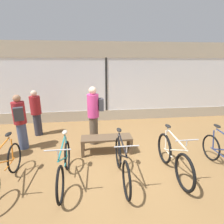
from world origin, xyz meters
TOP-DOWN VIEW (x-y plane):
  - ground_plane at (0.00, 0.00)m, footprint 24.00×24.00m
  - shop_back_wall at (0.00, 3.54)m, footprint 12.00×0.08m
  - bicycle_far_left at (-2.44, -0.33)m, footprint 0.46×1.75m
  - bicycle_left at (-1.24, -0.35)m, footprint 0.46×1.71m
  - bicycle_center at (-0.03, -0.40)m, footprint 0.46×1.74m
  - bicycle_right at (1.16, -0.34)m, footprint 0.46×1.75m
  - display_bench at (-0.25, 0.78)m, footprint 1.40×0.44m
  - customer_near_rack at (-2.49, 2.27)m, footprint 0.38×0.38m
  - customer_by_window at (-2.65, 1.30)m, footprint 0.43×0.55m
  - customer_mid_floor at (-0.57, 1.40)m, footprint 0.48×0.34m

SIDE VIEW (x-z plane):
  - ground_plane at x=0.00m, z-range 0.00..0.00m
  - bicycle_left at x=-1.24m, z-range -0.13..0.90m
  - display_bench at x=-0.25m, z-range 0.15..0.62m
  - bicycle_far_left at x=-2.44m, z-range -0.12..0.90m
  - bicycle_center at x=-0.03m, z-range -0.12..0.93m
  - bicycle_right at x=1.16m, z-range -0.12..0.94m
  - customer_near_rack at x=-2.49m, z-range 0.03..1.60m
  - customer_by_window at x=-2.65m, z-range 0.06..1.67m
  - customer_mid_floor at x=-0.57m, z-range 0.07..1.86m
  - shop_back_wall at x=0.00m, z-range 0.04..3.24m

